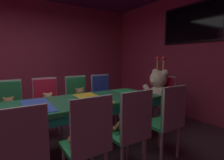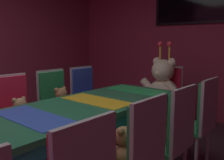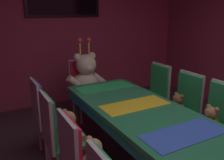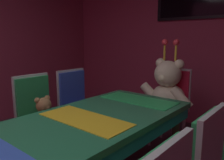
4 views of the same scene
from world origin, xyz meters
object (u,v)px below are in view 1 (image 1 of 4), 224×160
(teddy_left_4, at_px, (80,98))
(chair_right_3, at_px, (89,136))
(chair_right_2, at_px, (19,155))
(chair_right_5, at_px, (169,115))
(teddy_left_2, at_px, (9,108))
(chair_left_4, at_px, (77,96))
(chair_left_5, at_px, (102,93))
(teddy_right_3, at_px, (83,132))
(throne_chair, at_px, (164,96))
(teddy_left_3, at_px, (48,103))
(king_teddy_bear, at_px, (158,89))
(chair_left_3, at_px, (46,100))
(banquet_table, at_px, (38,112))
(chair_left_2, at_px, (8,105))
(teddy_right_2, at_px, (17,149))
(wall_tv, at_px, (192,24))
(chair_right_4, at_px, (132,125))
(teddy_right_4, at_px, (124,123))

(teddy_left_4, xyz_separation_m, chair_right_3, (1.58, -0.57, 0.00))
(chair_right_2, xyz_separation_m, chair_right_5, (-0.01, 1.71, 0.00))
(teddy_left_2, height_order, chair_right_3, chair_right_3)
(chair_left_4, distance_m, chair_right_5, 1.82)
(chair_left_5, distance_m, teddy_right_3, 1.92)
(chair_left_5, distance_m, throne_chair, 1.25)
(teddy_left_3, bearing_deg, chair_left_4, 105.86)
(chair_left_5, height_order, king_teddy_bear, king_teddy_bear)
(teddy_left_3, bearing_deg, chair_left_3, 180.00)
(banquet_table, height_order, chair_left_2, chair_left_2)
(teddy_right_2, xyz_separation_m, throne_chair, (-0.71, 2.59, 0.02))
(chair_right_5, bearing_deg, wall_tv, -63.19)
(chair_left_5, bearing_deg, teddy_left_4, -75.77)
(wall_tv, bearing_deg, banquet_table, -90.00)
(teddy_left_2, distance_m, teddy_right_3, 1.52)
(chair_left_2, distance_m, teddy_right_2, 1.55)
(chair_left_4, relative_size, chair_left_5, 1.00)
(chair_right_4, bearing_deg, king_teddy_bear, -57.13)
(chair_left_2, height_order, teddy_right_4, chair_left_2)
(teddy_right_3, bearing_deg, chair_right_3, 180.00)
(teddy_left_4, bearing_deg, chair_left_2, -95.43)
(wall_tv, bearing_deg, teddy_left_4, -108.10)
(teddy_left_3, bearing_deg, teddy_left_4, 91.82)
(teddy_left_2, distance_m, chair_right_4, 1.90)
(chair_left_4, height_order, throne_chair, same)
(teddy_left_3, distance_m, teddy_left_4, 0.58)
(banquet_table, distance_m, teddy_right_2, 0.77)
(chair_left_2, xyz_separation_m, chair_right_2, (1.70, 0.00, 0.00))
(teddy_left_2, relative_size, wall_tv, 0.22)
(teddy_right_2, xyz_separation_m, teddy_right_3, (-0.01, 0.59, 0.01))
(chair_right_2, bearing_deg, chair_left_3, -18.48)
(banquet_table, relative_size, king_teddy_bear, 3.92)
(teddy_left_4, relative_size, chair_right_3, 0.34)
(chair_left_5, distance_m, teddy_right_4, 1.68)
(teddy_left_4, bearing_deg, teddy_right_2, -38.57)
(teddy_right_3, distance_m, king_teddy_bear, 1.97)
(teddy_right_4, height_order, king_teddy_bear, king_teddy_bear)
(chair_left_4, bearing_deg, chair_right_5, 17.84)
(chair_left_2, distance_m, king_teddy_bear, 2.57)
(chair_left_5, bearing_deg, chair_right_4, -18.91)
(banquet_table, height_order, king_teddy_bear, king_teddy_bear)
(banquet_table, xyz_separation_m, teddy_left_4, (-0.73, 0.87, -0.06))
(chair_right_2, xyz_separation_m, chair_right_4, (-0.01, 1.10, 0.00))
(chair_right_3, height_order, chair_right_4, same)
(chair_right_5, distance_m, wall_tv, 2.38)
(throne_chair, bearing_deg, wall_tv, 180.00)
(chair_left_4, bearing_deg, teddy_right_2, -35.91)
(chair_left_5, bearing_deg, teddy_left_3, -82.10)
(chair_left_3, relative_size, king_teddy_bear, 1.10)
(chair_left_3, height_order, king_teddy_bear, king_teddy_bear)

